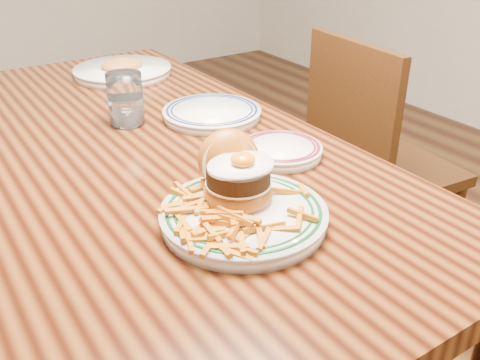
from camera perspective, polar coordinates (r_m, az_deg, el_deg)
table at (r=1.30m, az=-11.06°, el=0.16°), size 0.85×1.60×0.75m
chair_right at (r=1.85m, az=13.93°, el=2.03°), size 0.45×0.45×0.89m
main_plate at (r=0.93m, az=0.11°, el=-2.13°), size 0.29×0.31×0.14m
side_plate at (r=1.18m, az=4.39°, el=3.24°), size 0.18×0.18×0.03m
rear_plate at (r=1.39m, az=-3.01°, el=7.19°), size 0.25×0.25×0.03m
water_glass at (r=1.37m, az=-12.08°, el=8.13°), size 0.09×0.09×0.13m
far_plate at (r=1.78m, az=-12.42°, el=11.35°), size 0.31×0.31×0.06m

